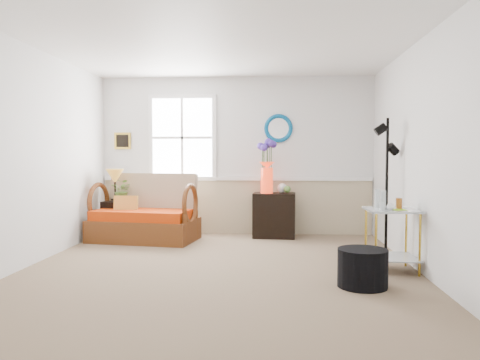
# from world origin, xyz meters

# --- Properties ---
(floor) EXTENTS (4.50, 5.00, 0.01)m
(floor) POSITION_xyz_m (0.00, 0.00, 0.00)
(floor) COLOR #7C6149
(floor) RESTS_ON ground
(ceiling) EXTENTS (4.50, 5.00, 0.01)m
(ceiling) POSITION_xyz_m (0.00, 0.00, 2.60)
(ceiling) COLOR white
(ceiling) RESTS_ON walls
(walls) EXTENTS (4.51, 5.01, 2.60)m
(walls) POSITION_xyz_m (0.00, 0.00, 1.30)
(walls) COLOR white
(walls) RESTS_ON floor
(wainscot) EXTENTS (4.46, 0.02, 0.90)m
(wainscot) POSITION_xyz_m (0.00, 2.48, 0.45)
(wainscot) COLOR tan
(wainscot) RESTS_ON walls
(chair_rail) EXTENTS (4.46, 0.04, 0.06)m
(chair_rail) POSITION_xyz_m (0.00, 2.47, 0.92)
(chair_rail) COLOR white
(chair_rail) RESTS_ON walls
(window) EXTENTS (1.14, 0.06, 1.44)m
(window) POSITION_xyz_m (-0.90, 2.47, 1.60)
(window) COLOR white
(window) RESTS_ON walls
(picture) EXTENTS (0.28, 0.03, 0.28)m
(picture) POSITION_xyz_m (-1.92, 2.48, 1.55)
(picture) COLOR #B18C2C
(picture) RESTS_ON walls
(mirror) EXTENTS (0.47, 0.07, 0.47)m
(mirror) POSITION_xyz_m (0.70, 2.48, 1.75)
(mirror) COLOR #0D78B4
(mirror) RESTS_ON walls
(loveseat) EXTENTS (1.67, 1.10, 1.02)m
(loveseat) POSITION_xyz_m (-1.35, 1.73, 0.51)
(loveseat) COLOR brown
(loveseat) RESTS_ON floor
(throw_pillow) EXTENTS (0.36, 0.12, 0.36)m
(throw_pillow) POSITION_xyz_m (-1.63, 1.71, 0.51)
(throw_pillow) COLOR #CF6123
(throw_pillow) RESTS_ON loveseat
(lamp_stand) EXTENTS (0.38, 0.38, 0.58)m
(lamp_stand) POSITION_xyz_m (-1.90, 1.98, 0.29)
(lamp_stand) COLOR black
(lamp_stand) RESTS_ON floor
(table_lamp) EXTENTS (0.37, 0.37, 0.51)m
(table_lamp) POSITION_xyz_m (-1.88, 1.96, 0.83)
(table_lamp) COLOR #BF852C
(table_lamp) RESTS_ON lamp_stand
(potted_plant) EXTENTS (0.36, 0.39, 0.27)m
(potted_plant) POSITION_xyz_m (-1.77, 1.97, 0.71)
(potted_plant) COLOR #527F35
(potted_plant) RESTS_ON lamp_stand
(cabinet) EXTENTS (0.69, 0.47, 0.71)m
(cabinet) POSITION_xyz_m (0.63, 2.15, 0.35)
(cabinet) COLOR black
(cabinet) RESTS_ON floor
(flower_vase) EXTENTS (0.25, 0.25, 0.83)m
(flower_vase) POSITION_xyz_m (0.52, 2.14, 1.12)
(flower_vase) COLOR #F83514
(flower_vase) RESTS_ON cabinet
(side_table) EXTENTS (0.57, 0.57, 0.70)m
(side_table) POSITION_xyz_m (1.95, 0.06, 0.35)
(side_table) COLOR gold
(side_table) RESTS_ON floor
(tabletop_items) EXTENTS (0.43, 0.43, 0.21)m
(tabletop_items) POSITION_xyz_m (1.93, 0.10, 0.81)
(tabletop_items) COLOR silver
(tabletop_items) RESTS_ON side_table
(floor_lamp) EXTENTS (0.26, 0.26, 1.78)m
(floor_lamp) POSITION_xyz_m (2.06, 0.81, 0.89)
(floor_lamp) COLOR black
(floor_lamp) RESTS_ON floor
(ottoman) EXTENTS (0.65, 0.65, 0.38)m
(ottoman) POSITION_xyz_m (1.50, -0.61, 0.19)
(ottoman) COLOR black
(ottoman) RESTS_ON floor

